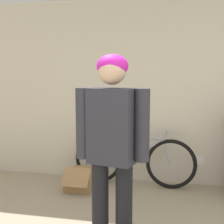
% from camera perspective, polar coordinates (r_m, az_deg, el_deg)
% --- Properties ---
extents(wall_back, '(8.00, 0.07, 2.60)m').
position_cam_1_polar(wall_back, '(4.45, 9.16, 3.62)').
color(wall_back, beige).
rests_on(wall_back, ground_plane).
extents(person, '(0.62, 0.30, 1.73)m').
position_cam_1_polar(person, '(2.58, 0.01, -4.91)').
color(person, black).
rests_on(person, ground_plane).
extents(bicycle, '(1.72, 0.46, 0.76)m').
position_cam_1_polar(bicycle, '(4.40, 3.95, -8.74)').
color(bicycle, black).
rests_on(bicycle, ground_plane).
extents(cardboard_box, '(0.37, 0.57, 0.33)m').
position_cam_1_polar(cardboard_box, '(4.39, -5.59, -12.12)').
color(cardboard_box, '#A87F51').
rests_on(cardboard_box, ground_plane).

